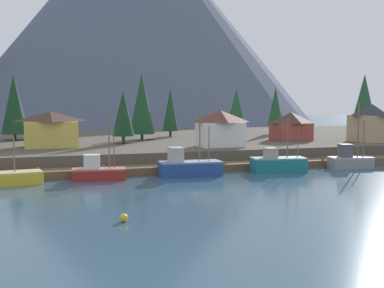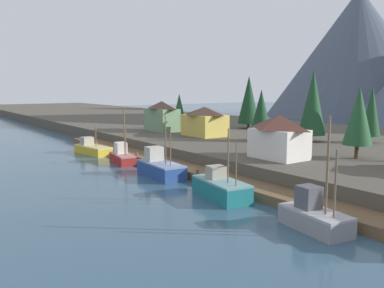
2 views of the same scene
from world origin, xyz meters
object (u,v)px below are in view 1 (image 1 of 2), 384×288
Objects in this scene: conifer_centre at (170,110)px; house_red at (291,126)px; fishing_boat_blue at (189,167)px; conifer_near_right at (142,104)px; conifer_near_left at (236,110)px; conifer_far_left at (275,107)px; house_yellow at (51,129)px; conifer_mid_right at (14,104)px; house_white at (220,128)px; fishing_boat_teal at (278,164)px; house_tan at (372,122)px; conifer_mid_left at (123,113)px; channel_buoy at (124,218)px; fishing_boat_yellow at (3,177)px; fishing_boat_grey at (350,160)px; fishing_boat_red at (98,171)px; conifer_back_right at (364,103)px.

house_red is at bearing -40.99° from conifer_centre.
fishing_boat_blue is 30.99m from conifer_near_right.
conifer_near_left is 23.11m from conifer_far_left.
house_red is 0.66× the size of conifer_far_left.
house_yellow is 0.86× the size of conifer_centre.
conifer_mid_right reaches higher than house_yellow.
conifer_far_left reaches higher than house_white.
fishing_boat_teal is at bearing -46.78° from conifer_mid_right.
conifer_far_left reaches higher than house_yellow.
conifer_far_left is (16.06, 16.62, 0.27)m from conifer_near_left.
house_tan is at bearing -30.01° from house_red.
conifer_mid_left reaches higher than channel_buoy.
conifer_near_right is 1.22× the size of conifer_far_left.
conifer_centre is at bearing -177.78° from conifer_far_left.
fishing_boat_yellow is 34.58m from house_white.
conifer_mid_left reaches higher than house_white.
house_red is (25.92, 20.25, 3.89)m from fishing_boat_blue.
conifer_near_left is at bearing 162.80° from house_tan.
conifer_near_left is (31.36, 0.70, 2.72)m from house_yellow.
house_tan reaches higher than house_yellow.
fishing_boat_grey is 1.43× the size of house_red.
conifer_centre is 13.65× the size of channel_buoy.
conifer_centre reaches higher than channel_buoy.
conifer_near_right is (-8.58, 17.62, 3.72)m from house_white.
fishing_boat_grey is at bearing -38.31° from conifer_mid_left.
conifer_far_left is at bearing 52.89° from fishing_boat_blue.
conifer_mid_right is (-47.43, 15.90, 3.89)m from house_red.
fishing_boat_teal is 0.77× the size of conifer_far_left.
house_red is (16.71, 7.91, -0.31)m from house_white.
fishing_boat_teal reaches higher than channel_buoy.
fishing_boat_grey is at bearing 9.76° from fishing_boat_teal.
fishing_boat_grey reaches higher than channel_buoy.
fishing_boat_red is 58.47m from conifer_back_right.
conifer_near_right is at bearing 159.01° from house_red.
conifer_mid_right reaches higher than fishing_boat_yellow.
fishing_boat_red is 0.91× the size of conifer_centre.
conifer_mid_left is at bearing 42.98° from fishing_boat_yellow.
conifer_near_left is 0.76× the size of conifer_back_right.
house_red is at bearing 14.82° from fishing_boat_yellow.
fishing_boat_yellow is at bearing -171.15° from fishing_boat_grey.
fishing_boat_yellow is 11.01m from fishing_boat_red.
fishing_boat_red is at bearing 87.09° from channel_buoy.
fishing_boat_teal is (12.72, -0.27, -0.06)m from fishing_boat_blue.
conifer_centre reaches higher than fishing_boat_yellow.
house_tan is (12.07, -6.97, 0.75)m from house_red.
fishing_boat_grey is at bearing -25.85° from house_yellow.
conifer_back_right reaches higher than fishing_boat_grey.
fishing_boat_yellow is 12.31× the size of channel_buoy.
conifer_near_right is 1.38× the size of conifer_mid_left.
fishing_boat_blue is at bearing -102.15° from conifer_centre.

